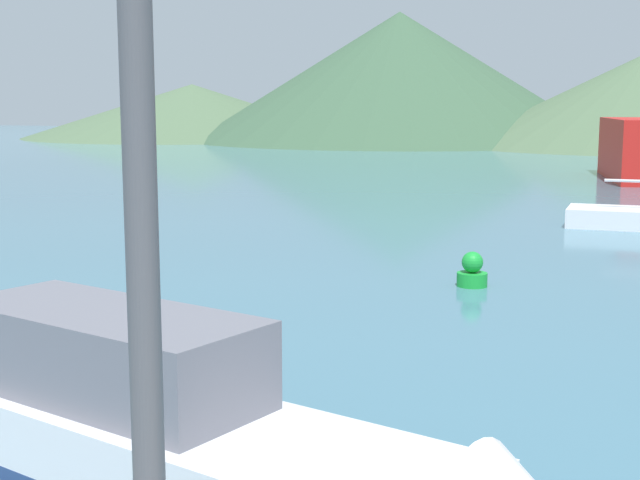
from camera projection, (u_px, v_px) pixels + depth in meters
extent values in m
cylinder|color=#4C4C51|center=(146.00, 383.00, 3.24)|extent=(0.12, 0.12, 4.78)
cube|color=silver|center=(146.00, 443.00, 9.47)|extent=(7.85, 3.39, 0.86)
cube|color=navy|center=(147.00, 473.00, 9.52)|extent=(7.89, 3.41, 0.20)
cube|color=slate|center=(107.00, 353.00, 9.67)|extent=(3.88, 2.22, 0.94)
cylinder|color=green|center=(472.00, 279.00, 19.66)|extent=(0.67, 0.67, 0.30)
sphere|color=green|center=(472.00, 262.00, 19.60)|extent=(0.47, 0.47, 0.47)
cone|color=#4C6647|center=(192.00, 111.00, 103.67)|extent=(38.69, 38.69, 6.10)
cone|color=#38563D|center=(399.00, 77.00, 94.19)|extent=(44.06, 44.06, 13.43)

